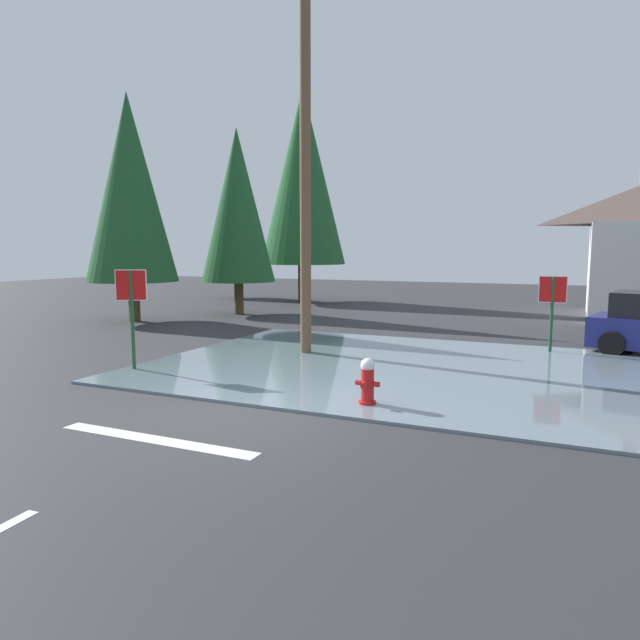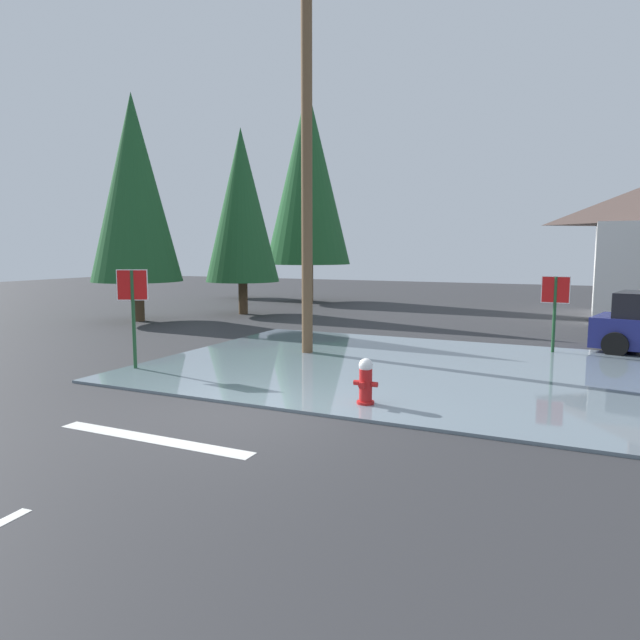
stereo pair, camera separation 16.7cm
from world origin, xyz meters
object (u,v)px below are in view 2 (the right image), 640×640
utility_pole (307,152)px  stop_sign_far (555,299)px  stop_sign_near (133,299)px  pine_tree_tall_left (242,206)px  fire_hydrant (366,383)px  pine_tree_short_left (134,189)px  pine_tree_mid_left (308,177)px  pine_tree_far_center (241,234)px

utility_pole → stop_sign_far: (5.79, 2.74, -3.69)m
stop_sign_near → pine_tree_tall_left: (-4.04, 10.77, 2.90)m
utility_pole → stop_sign_far: size_ratio=4.87×
stop_sign_near → utility_pole: utility_pole is taller
fire_hydrant → pine_tree_tall_left: (-9.80, 11.39, 4.09)m
pine_tree_short_left → stop_sign_near: bearing=-48.0°
pine_tree_short_left → utility_pole: bearing=-21.8°
stop_sign_far → pine_tree_short_left: bearing=176.7°
utility_pole → stop_sign_near: bearing=-126.9°
stop_sign_far → pine_tree_mid_left: (-12.54, 10.98, 4.98)m
stop_sign_near → pine_tree_mid_left: 18.32m
pine_tree_far_center → stop_sign_far: bearing=-34.3°
pine_tree_tall_left → pine_tree_far_center: size_ratio=1.27×
stop_sign_far → pine_tree_mid_left: 17.40m
stop_sign_near → stop_sign_far: stop_sign_near is taller
pine_tree_short_left → stop_sign_far: bearing=-3.3°
fire_hydrant → pine_tree_mid_left: pine_tree_mid_left is taller
stop_sign_near → stop_sign_far: size_ratio=1.12×
pine_tree_tall_left → pine_tree_mid_left: (-0.11, 6.41, 1.91)m
utility_pole → fire_hydrant: bearing=-52.4°
stop_sign_far → pine_tree_mid_left: bearing=138.8°
stop_sign_near → pine_tree_short_left: size_ratio=0.27×
pine_tree_mid_left → pine_tree_far_center: size_ratio=1.81×
fire_hydrant → pine_tree_mid_left: size_ratio=0.08×
stop_sign_far → pine_tree_mid_left: pine_tree_mid_left is taller
pine_tree_tall_left → stop_sign_near: bearing=-69.4°
pine_tree_mid_left → stop_sign_far: bearing=-41.2°
pine_tree_far_center → pine_tree_short_left: bearing=-78.1°
pine_tree_mid_left → pine_tree_short_left: bearing=-102.2°
utility_pole → pine_tree_short_left: (-8.95, 3.58, -0.16)m
fire_hydrant → pine_tree_tall_left: 15.58m
pine_tree_tall_left → pine_tree_short_left: size_ratio=0.91×
utility_pole → pine_tree_short_left: bearing=158.2°
utility_pole → pine_tree_mid_left: (-6.76, 13.72, 1.30)m
stop_sign_near → pine_tree_tall_left: pine_tree_tall_left is taller
pine_tree_mid_left → pine_tree_tall_left: bearing=-89.0°
utility_pole → pine_tree_far_center: 18.25m
pine_tree_short_left → pine_tree_far_center: bearing=101.9°
utility_pole → pine_tree_mid_left: pine_tree_mid_left is taller
pine_tree_far_center → pine_tree_mid_left: bearing=-7.6°
utility_pole → pine_tree_short_left: 9.64m
pine_tree_mid_left → pine_tree_far_center: 5.33m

